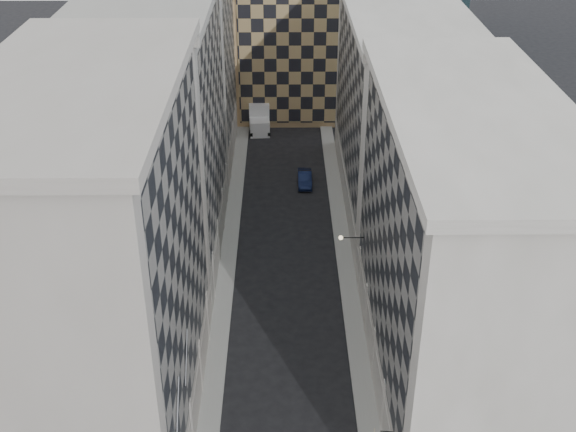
{
  "coord_description": "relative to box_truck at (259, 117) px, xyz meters",
  "views": [
    {
      "loc": [
        -0.36,
        -23.93,
        35.49
      ],
      "look_at": [
        0.0,
        15.25,
        13.16
      ],
      "focal_mm": 45.0,
      "sensor_mm": 36.0,
      "label": 1
    }
  ],
  "objects": [
    {
      "name": "bldg_left_a",
      "position": [
        -7.67,
        -49.96,
        10.35
      ],
      "size": [
        10.8,
        22.8,
        23.7
      ],
      "color": "#A79F96",
      "rests_on": "ground"
    },
    {
      "name": "flagpoles_left",
      "position": [
        -2.69,
        -54.96,
        6.53
      ],
      "size": [
        0.1,
        6.33,
        2.33
      ],
      "color": "gray",
      "rests_on": "ground"
    },
    {
      "name": "bracket_lamp",
      "position": [
        7.59,
        -36.96,
        4.73
      ],
      "size": [
        1.98,
        0.36,
        0.36
      ],
      "color": "black",
      "rests_on": "ground"
    },
    {
      "name": "bldg_right_b",
      "position": [
        14.1,
        -18.96,
        8.38
      ],
      "size": [
        10.8,
        28.8,
        19.7
      ],
      "color": "#B8B3A8",
      "rests_on": "ground"
    },
    {
      "name": "tan_block",
      "position": [
        5.21,
        6.94,
        7.96
      ],
      "size": [
        16.8,
        14.8,
        18.8
      ],
      "color": "tan",
      "rests_on": "ground"
    },
    {
      "name": "dark_car",
      "position": [
        5.29,
        -15.74,
        -0.78
      ],
      "size": [
        1.47,
        4.2,
        1.38
      ],
      "primitive_type": "imported",
      "rotation": [
        0.0,
        0.0,
        0.0
      ],
      "color": "#101A3D",
      "rests_on": "ground"
    },
    {
      "name": "sidewalk_west",
      "position": [
        -2.04,
        -30.96,
        -1.4
      ],
      "size": [
        1.5,
        100.0,
        0.15
      ],
      "primitive_type": "cube",
      "color": "#989892",
      "rests_on": "ground"
    },
    {
      "name": "bldg_left_b",
      "position": [
        -7.67,
        -27.96,
        9.85
      ],
      "size": [
        10.8,
        22.8,
        22.7
      ],
      "color": "#9A978F",
      "rests_on": "ground"
    },
    {
      "name": "bldg_left_c",
      "position": [
        -7.67,
        -5.96,
        9.35
      ],
      "size": [
        10.8,
        22.8,
        21.7
      ],
      "color": "#A79F96",
      "rests_on": "ground"
    },
    {
      "name": "box_truck",
      "position": [
        0.0,
        0.0,
        0.0
      ],
      "size": [
        2.86,
        6.3,
        3.38
      ],
      "rotation": [
        0.0,
        0.0,
        0.06
      ],
      "color": "white",
      "rests_on": "ground"
    },
    {
      "name": "sidewalk_east",
      "position": [
        8.46,
        -30.96,
        -1.4
      ],
      "size": [
        1.5,
        100.0,
        0.15
      ],
      "primitive_type": "cube",
      "color": "#989892",
      "rests_on": "ground"
    },
    {
      "name": "bldg_right_a",
      "position": [
        14.09,
        -45.96,
        8.85
      ],
      "size": [
        10.8,
        26.8,
        20.7
      ],
      "color": "#B8B3A8",
      "rests_on": "ground"
    }
  ]
}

